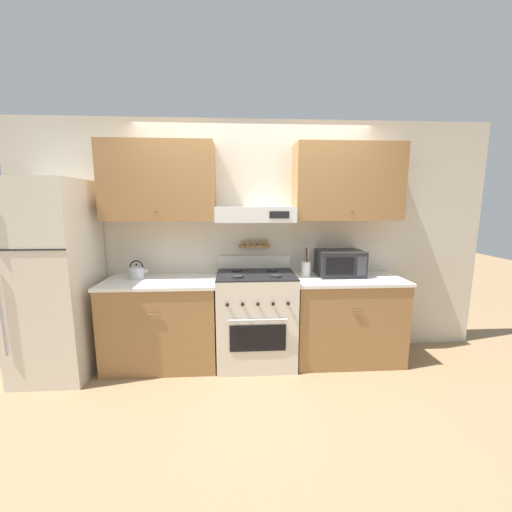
{
  "coord_description": "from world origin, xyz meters",
  "views": [
    {
      "loc": [
        -0.19,
        -2.83,
        1.67
      ],
      "look_at": [
        -0.0,
        0.26,
        1.15
      ],
      "focal_mm": 22.0,
      "sensor_mm": 36.0,
      "label": 1
    }
  ],
  "objects_px": {
    "refrigerator": "(55,279)",
    "microwave": "(340,263)",
    "utensil_crock": "(306,268)",
    "tea_kettle": "(137,272)",
    "stove_range": "(256,318)"
  },
  "relations": [
    {
      "from": "tea_kettle",
      "to": "microwave",
      "type": "xyz_separation_m",
      "value": [
        2.15,
        0.02,
        0.06
      ]
    },
    {
      "from": "microwave",
      "to": "tea_kettle",
      "type": "bearing_deg",
      "value": -179.52
    },
    {
      "from": "tea_kettle",
      "to": "refrigerator",
      "type": "bearing_deg",
      "value": -166.78
    },
    {
      "from": "utensil_crock",
      "to": "tea_kettle",
      "type": "bearing_deg",
      "value": -180.0
    },
    {
      "from": "refrigerator",
      "to": "microwave",
      "type": "distance_m",
      "value": 2.88
    },
    {
      "from": "stove_range",
      "to": "microwave",
      "type": "bearing_deg",
      "value": 7.42
    },
    {
      "from": "refrigerator",
      "to": "stove_range",
      "type": "bearing_deg",
      "value": 2.03
    },
    {
      "from": "stove_range",
      "to": "utensil_crock",
      "type": "height_order",
      "value": "utensil_crock"
    },
    {
      "from": "tea_kettle",
      "to": "utensil_crock",
      "type": "bearing_deg",
      "value": 0.0
    },
    {
      "from": "stove_range",
      "to": "refrigerator",
      "type": "relative_size",
      "value": 0.58
    },
    {
      "from": "stove_range",
      "to": "tea_kettle",
      "type": "height_order",
      "value": "stove_range"
    },
    {
      "from": "stove_range",
      "to": "microwave",
      "type": "xyz_separation_m",
      "value": [
        0.92,
        0.12,
        0.55
      ]
    },
    {
      "from": "tea_kettle",
      "to": "microwave",
      "type": "relative_size",
      "value": 0.42
    },
    {
      "from": "refrigerator",
      "to": "utensil_crock",
      "type": "distance_m",
      "value": 2.51
    },
    {
      "from": "refrigerator",
      "to": "utensil_crock",
      "type": "relative_size",
      "value": 6.05
    }
  ]
}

